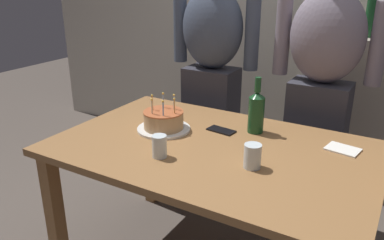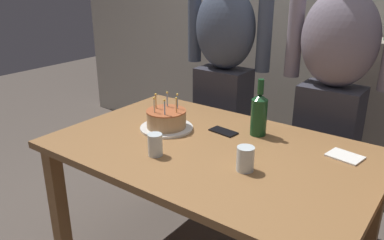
{
  "view_description": "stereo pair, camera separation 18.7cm",
  "coord_description": "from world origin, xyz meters",
  "px_view_note": "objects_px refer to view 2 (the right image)",
  "views": [
    {
      "loc": [
        0.76,
        -1.49,
        1.51
      ],
      "look_at": [
        -0.12,
        0.02,
        0.84
      ],
      "focal_mm": 36.15,
      "sensor_mm": 36.0,
      "label": 1
    },
    {
      "loc": [
        0.91,
        -1.39,
        1.51
      ],
      "look_at": [
        -0.12,
        0.02,
        0.84
      ],
      "focal_mm": 36.15,
      "sensor_mm": 36.0,
      "label": 2
    }
  ],
  "objects_px": {
    "cell_phone": "(223,132)",
    "person_man_bearded": "(224,75)",
    "wine_bottle": "(259,113)",
    "person_woman_cardigan": "(332,94)",
    "water_glass_far": "(245,159)",
    "birthday_cake": "(166,120)",
    "napkin_stack": "(345,156)",
    "water_glass_near": "(155,145)"
  },
  "relations": [
    {
      "from": "water_glass_near",
      "to": "person_man_bearded",
      "type": "xyz_separation_m",
      "value": [
        -0.25,
        0.96,
        0.08
      ]
    },
    {
      "from": "wine_bottle",
      "to": "cell_phone",
      "type": "height_order",
      "value": "wine_bottle"
    },
    {
      "from": "birthday_cake",
      "to": "cell_phone",
      "type": "distance_m",
      "value": 0.3
    },
    {
      "from": "water_glass_far",
      "to": "person_woman_cardigan",
      "type": "distance_m",
      "value": 0.86
    },
    {
      "from": "wine_bottle",
      "to": "cell_phone",
      "type": "bearing_deg",
      "value": -152.75
    },
    {
      "from": "birthday_cake",
      "to": "water_glass_near",
      "type": "bearing_deg",
      "value": -59.06
    },
    {
      "from": "wine_bottle",
      "to": "person_woman_cardigan",
      "type": "xyz_separation_m",
      "value": [
        0.21,
        0.48,
        0.02
      ]
    },
    {
      "from": "birthday_cake",
      "to": "cell_phone",
      "type": "bearing_deg",
      "value": 27.19
    },
    {
      "from": "water_glass_far",
      "to": "napkin_stack",
      "type": "xyz_separation_m",
      "value": [
        0.3,
        0.37,
        -0.05
      ]
    },
    {
      "from": "person_man_bearded",
      "to": "napkin_stack",
      "type": "bearing_deg",
      "value": 152.99
    },
    {
      "from": "person_man_bearded",
      "to": "cell_phone",
      "type": "bearing_deg",
      "value": 122.22
    },
    {
      "from": "water_glass_far",
      "to": "person_woman_cardigan",
      "type": "relative_size",
      "value": 0.06
    },
    {
      "from": "water_glass_near",
      "to": "cell_phone",
      "type": "relative_size",
      "value": 0.71
    },
    {
      "from": "birthday_cake",
      "to": "person_man_bearded",
      "type": "distance_m",
      "value": 0.7
    },
    {
      "from": "wine_bottle",
      "to": "person_man_bearded",
      "type": "height_order",
      "value": "person_man_bearded"
    },
    {
      "from": "birthday_cake",
      "to": "napkin_stack",
      "type": "bearing_deg",
      "value": 14.06
    },
    {
      "from": "napkin_stack",
      "to": "water_glass_near",
      "type": "bearing_deg",
      "value": -145.02
    },
    {
      "from": "birthday_cake",
      "to": "person_man_bearded",
      "type": "xyz_separation_m",
      "value": [
        -0.08,
        0.69,
        0.09
      ]
    },
    {
      "from": "birthday_cake",
      "to": "water_glass_far",
      "type": "xyz_separation_m",
      "value": [
        0.55,
        -0.16,
        0.0
      ]
    },
    {
      "from": "water_glass_near",
      "to": "cell_phone",
      "type": "xyz_separation_m",
      "value": [
        0.1,
        0.41,
        -0.05
      ]
    },
    {
      "from": "napkin_stack",
      "to": "person_woman_cardigan",
      "type": "distance_m",
      "value": 0.54
    },
    {
      "from": "birthday_cake",
      "to": "water_glass_near",
      "type": "distance_m",
      "value": 0.32
    },
    {
      "from": "napkin_stack",
      "to": "person_woman_cardigan",
      "type": "bearing_deg",
      "value": 115.28
    },
    {
      "from": "cell_phone",
      "to": "napkin_stack",
      "type": "relative_size",
      "value": 0.99
    },
    {
      "from": "birthday_cake",
      "to": "person_woman_cardigan",
      "type": "height_order",
      "value": "person_woman_cardigan"
    },
    {
      "from": "birthday_cake",
      "to": "napkin_stack",
      "type": "relative_size",
      "value": 1.91
    },
    {
      "from": "wine_bottle",
      "to": "person_man_bearded",
      "type": "distance_m",
      "value": 0.69
    },
    {
      "from": "water_glass_near",
      "to": "wine_bottle",
      "type": "distance_m",
      "value": 0.55
    },
    {
      "from": "water_glass_far",
      "to": "napkin_stack",
      "type": "relative_size",
      "value": 0.72
    },
    {
      "from": "water_glass_far",
      "to": "wine_bottle",
      "type": "xyz_separation_m",
      "value": [
        -0.13,
        0.37,
        0.06
      ]
    },
    {
      "from": "wine_bottle",
      "to": "person_woman_cardigan",
      "type": "height_order",
      "value": "person_woman_cardigan"
    },
    {
      "from": "birthday_cake",
      "to": "wine_bottle",
      "type": "bearing_deg",
      "value": 27.21
    },
    {
      "from": "water_glass_near",
      "to": "cell_phone",
      "type": "bearing_deg",
      "value": 75.66
    },
    {
      "from": "napkin_stack",
      "to": "birthday_cake",
      "type": "bearing_deg",
      "value": -165.94
    },
    {
      "from": "birthday_cake",
      "to": "person_man_bearded",
      "type": "bearing_deg",
      "value": 96.9
    },
    {
      "from": "person_woman_cardigan",
      "to": "cell_phone",
      "type": "bearing_deg",
      "value": 56.89
    },
    {
      "from": "wine_bottle",
      "to": "person_man_bearded",
      "type": "relative_size",
      "value": 0.17
    },
    {
      "from": "person_man_bearded",
      "to": "person_woman_cardigan",
      "type": "distance_m",
      "value": 0.71
    },
    {
      "from": "cell_phone",
      "to": "person_man_bearded",
      "type": "height_order",
      "value": "person_man_bearded"
    },
    {
      "from": "birthday_cake",
      "to": "wine_bottle",
      "type": "xyz_separation_m",
      "value": [
        0.42,
        0.22,
        0.07
      ]
    },
    {
      "from": "birthday_cake",
      "to": "napkin_stack",
      "type": "height_order",
      "value": "birthday_cake"
    },
    {
      "from": "water_glass_far",
      "to": "cell_phone",
      "type": "relative_size",
      "value": 0.72
    }
  ]
}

